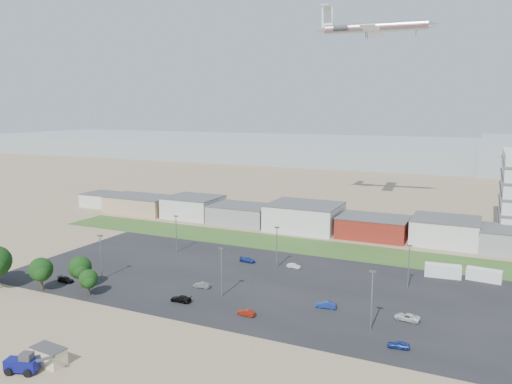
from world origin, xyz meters
The scene contains 28 objects.
ground centered at (0.00, 0.00, 0.00)m, with size 700.00×700.00×0.00m, color #846F54.
parking_lot centered at (5.00, 20.00, 0.01)m, with size 120.00×50.00×0.01m, color black.
grass_strip centered at (0.00, 52.00, 0.01)m, with size 160.00×16.00×0.02m, color #2B5921.
hills_backdrop centered at (40.00, 315.00, 4.50)m, with size 700.00×200.00×9.00m, color gray, non-canonical shape.
building_row centered at (-17.00, 71.00, 4.00)m, with size 170.00×20.00×8.00m, color silver, non-canonical shape.
portable_shed centered at (-11.75, -26.17, 1.35)m, with size 5.37×2.79×2.71m, color beige, non-canonical shape.
telehandler centered at (-13.38, -29.62, 1.57)m, with size 7.52×2.51×3.13m, color #0B0E5D, non-canonical shape.
box_trailer_a centered at (38.05, 40.58, 1.47)m, with size 7.82×2.44×2.93m, color silver, non-canonical shape.
box_trailer_b centered at (46.59, 41.66, 1.36)m, with size 7.28×2.27×2.73m, color silver, non-canonical shape.
tree_mid centered at (-37.83, -4.03, 3.97)m, with size 5.30×5.30×7.95m, color black, non-canonical shape.
tree_right centered at (-31.67, 0.78, 3.87)m, with size 5.16×5.16×7.74m, color black, non-canonical shape.
tree_near centered at (-26.68, -2.09, 3.09)m, with size 4.12×4.12×6.17m, color black, non-canonical shape.
lightpole_front_l centered at (-31.30, 6.81, 5.05)m, with size 1.19×0.49×10.09m, color slate, non-canonical shape.
lightpole_front_m centered at (-1.83, 9.10, 5.04)m, with size 1.19×0.49×10.07m, color slate, non-canonical shape.
lightpole_front_r centered at (29.19, 6.13, 5.28)m, with size 1.24×0.52×10.56m, color slate, non-canonical shape.
lightpole_back_l centered at (-28.26, 32.00, 4.95)m, with size 1.16×0.49×9.90m, color slate, non-canonical shape.
lightpole_back_m centered at (1.05, 31.22, 4.98)m, with size 1.17×0.49×9.97m, color slate, non-canonical shape.
lightpole_back_r centered at (31.91, 29.98, 4.71)m, with size 1.11×0.46×9.42m, color slate, non-canonical shape.
airliner centered at (5.95, 109.49, 66.56)m, with size 43.92×29.94×12.98m, color silver, non-canonical shape.
parked_car_0 centered at (34.32, 12.68, 0.63)m, with size 2.09×4.53×1.26m, color silver.
parked_car_1 centered at (19.38, 12.04, 0.66)m, with size 1.39×3.99×1.31m, color navy.
parked_car_2 centered at (34.71, 1.16, 0.60)m, with size 1.41×3.50×1.19m, color navy.
parked_car_3 centered at (-7.64, 2.84, 0.63)m, with size 1.77×4.35×1.26m, color black.
parked_car_4 centered at (-7.98, 11.42, 0.61)m, with size 1.28×3.68×1.21m, color #595B5E.
parked_car_6 centered at (-7.12, 31.88, 0.59)m, with size 1.66×4.08×1.18m, color navy.
parked_car_10 centered at (-37.11, 1.74, 0.58)m, with size 1.62×4.00×1.16m, color black.
parked_car_11 centered at (5.01, 32.41, 0.54)m, with size 1.14×3.28×1.08m, color silver.
parked_car_13 centered at (7.05, 2.34, 0.58)m, with size 1.22×3.49×1.15m, color maroon.
Camera 1 is at (45.58, -75.91, 37.59)m, focal length 35.00 mm.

